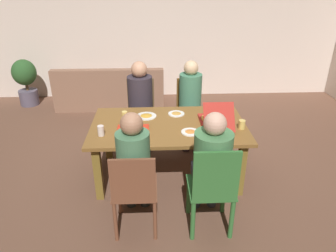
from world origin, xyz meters
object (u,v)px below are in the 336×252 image
Objects in this scene: plate_2 at (176,113)px; person_0 at (191,97)px; chair_0 at (189,107)px; chair_1 at (212,189)px; chair_3 at (141,108)px; dining_table at (168,131)px; potted_plant at (25,79)px; person_2 at (134,161)px; drinking_glass_2 at (242,124)px; pizza_box_0 at (215,119)px; person_1 at (211,161)px; pizza_box_1 at (133,132)px; plate_1 at (190,132)px; drinking_glass_0 at (101,131)px; plate_0 at (146,116)px; person_3 at (140,97)px; couch at (111,92)px; drinking_glass_3 at (125,116)px; chair_2 at (134,189)px; drinking_glass_1 at (215,130)px.

person_0 is at bearing 66.65° from plate_2.
chair_0 reaches higher than plate_2.
chair_1 is 2.13m from chair_3.
potted_plant is at bearing 135.84° from dining_table.
person_0 is 1.00× the size of person_2.
drinking_glass_2 is (0.47, 0.85, 0.25)m from chair_1.
person_2 reaches higher than pizza_box_0.
person_1 reaches higher than pizza_box_0.
pizza_box_1 is 1.75× the size of plate_1.
plate_2 is 1.03m from drinking_glass_0.
chair_1 reaches higher than drinking_glass_2.
chair_1 is 3.89× the size of plate_0.
pizza_box_0 is at bearing 11.70° from drinking_glass_0.
chair_3 is 0.76× the size of person_3.
chair_1 is 0.78× the size of person_2.
chair_1 is at bearing -45.62° from pizza_box_1.
drinking_glass_2 is at bearing -31.70° from pizza_box_0.
drinking_glass_3 is at bearing -78.16° from couch.
plate_1 is at bearing -95.91° from chair_0.
person_3 is at bearing -179.39° from person_0.
drinking_glass_0 reaches higher than plate_1.
chair_0 reaches higher than drinking_glass_3.
pizza_box_0 is 4.57× the size of drinking_glass_3.
drinking_glass_1 is (0.87, 0.70, 0.25)m from chair_2.
chair_2 is 0.26m from person_2.
drinking_glass_0 reaches higher than plate_2.
drinking_glass_0 is at bearing -134.96° from person_0.
chair_3 is at bearing -178.63° from chair_0.
person_2 is (-0.73, 0.04, -0.01)m from person_1.
pizza_box_0 reaches higher than couch.
person_3 is 1.07m from pizza_box_1.
potted_plant is (-2.28, 3.55, -0.01)m from chair_2.
couch is at bearing 101.16° from person_2.
chair_0 reaches higher than couch.
drinking_glass_3 is (0.23, 0.38, 0.00)m from drinking_glass_0.
chair_0 is 7.81× the size of drinking_glass_3.
pizza_box_1 is 3.57m from potted_plant.
couch is (-0.59, 2.64, -0.45)m from pizza_box_1.
chair_3 is at bearing 72.55° from drinking_glass_0.
drinking_glass_2 is at bearing -40.21° from person_3.
drinking_glass_2 reaches higher than pizza_box_1.
person_2 is at bearing -90.00° from chair_3.
person_2 is at bearing 90.00° from chair_2.
drinking_glass_1 is (0.87, -1.15, 0.03)m from person_3.
drinking_glass_2 is (1.11, -0.39, 0.04)m from plate_0.
chair_3 is 4.61× the size of plate_1.
chair_0 is 1.28m from drinking_glass_3.
pizza_box_0 is 1.52× the size of pizza_box_1.
person_2 is 1.03m from drinking_glass_1.
potted_plant is (-3.01, 1.56, -0.01)m from chair_0.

